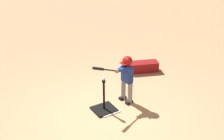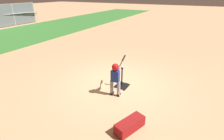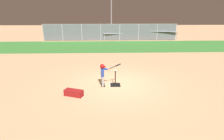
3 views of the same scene
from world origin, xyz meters
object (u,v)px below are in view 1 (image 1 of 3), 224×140
(batter_child, at_px, (126,74))
(equipment_bag, at_px, (143,67))
(baseball, at_px, (104,79))
(batting_tee, at_px, (104,107))

(batter_child, height_order, equipment_bag, batter_child)
(baseball, height_order, equipment_bag, baseball)
(batter_child, bearing_deg, equipment_bag, -140.55)
(batting_tee, distance_m, equipment_bag, 2.22)
(batting_tee, distance_m, batter_child, 0.89)
(batter_child, relative_size, baseball, 15.63)
(batter_child, height_order, baseball, batter_child)
(baseball, xyz_separation_m, equipment_bag, (-1.91, -1.13, -0.66))
(batting_tee, height_order, equipment_bag, batting_tee)
(batter_child, bearing_deg, baseball, 5.03)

